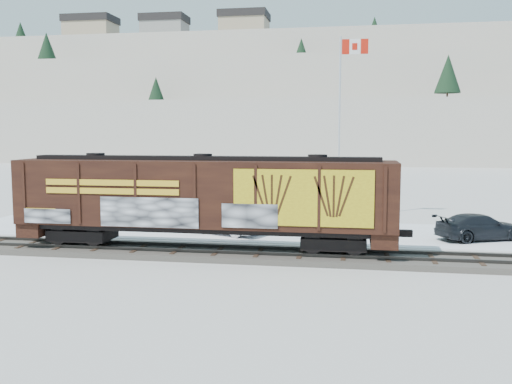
% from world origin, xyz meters
% --- Properties ---
extents(ground, '(500.00, 500.00, 0.00)m').
position_xyz_m(ground, '(0.00, 0.00, 0.00)').
color(ground, white).
rests_on(ground, ground).
extents(rail_track, '(50.00, 3.40, 0.43)m').
position_xyz_m(rail_track, '(0.00, 0.00, 0.15)').
color(rail_track, '#59544C').
rests_on(rail_track, ground).
extents(parking_strip, '(40.00, 8.00, 0.03)m').
position_xyz_m(parking_strip, '(0.00, 7.50, 0.01)').
color(parking_strip, white).
rests_on(parking_strip, ground).
extents(hillside, '(360.00, 110.00, 93.00)m').
position_xyz_m(hillside, '(-0.05, 139.79, 14.37)').
color(hillside, white).
rests_on(hillside, ground).
extents(hopper_railcar, '(18.36, 3.06, 4.43)m').
position_xyz_m(hopper_railcar, '(-2.77, -0.01, 2.90)').
color(hopper_railcar, black).
rests_on(hopper_railcar, rail_track).
extents(flagpole, '(2.30, 0.90, 12.43)m').
position_xyz_m(flagpole, '(3.48, 12.99, 4.66)').
color(flagpole, silver).
rests_on(flagpole, ground).
extents(car_silver, '(4.77, 2.79, 1.52)m').
position_xyz_m(car_silver, '(-3.22, 6.54, 0.79)').
color(car_silver, '#B3B7BB').
rests_on(car_silver, parking_strip).
extents(car_white, '(5.30, 3.51, 1.65)m').
position_xyz_m(car_white, '(-3.18, 5.84, 0.86)').
color(car_white, silver).
rests_on(car_white, parking_strip).
extents(car_dark, '(5.41, 3.91, 1.46)m').
position_xyz_m(car_dark, '(11.37, 6.39, 0.76)').
color(car_dark, black).
rests_on(car_dark, parking_strip).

